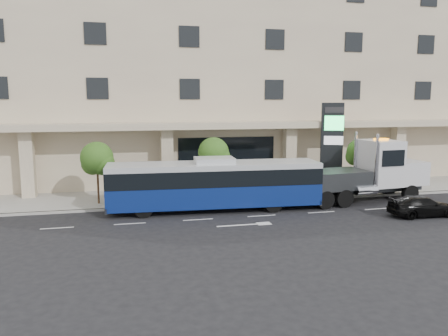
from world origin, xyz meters
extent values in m
plane|color=black|center=(0.00, 0.00, 0.00)|extent=(120.00, 120.00, 0.00)
cube|color=gray|center=(0.00, 5.00, 0.07)|extent=(120.00, 6.00, 0.15)
cube|color=gray|center=(0.00, 2.00, 0.07)|extent=(120.00, 0.30, 0.15)
cube|color=tan|center=(0.00, 15.50, 10.00)|extent=(60.00, 15.00, 20.00)
cube|color=tan|center=(0.00, 6.80, 5.20)|extent=(60.00, 2.80, 0.50)
cube|color=black|center=(0.00, 7.97, 2.15)|extent=(8.00, 0.12, 4.00)
cube|color=tan|center=(-15.00, 6.80, 2.60)|extent=(0.90, 0.90, 4.90)
cube|color=tan|center=(-5.00, 6.80, 2.60)|extent=(0.90, 0.90, 4.90)
cube|color=tan|center=(5.00, 6.80, 2.60)|extent=(0.90, 0.90, 4.90)
cube|color=tan|center=(15.00, 6.80, 2.60)|extent=(0.90, 0.90, 4.90)
cylinder|color=#422B19|center=(-10.00, 3.60, 1.55)|extent=(0.14, 0.14, 2.80)
sphere|color=#173D11|center=(-10.00, 3.60, 3.27)|extent=(2.20, 2.20, 2.20)
sphere|color=#173D11|center=(-9.65, 3.40, 2.95)|extent=(1.65, 1.65, 1.65)
sphere|color=#173D11|center=(-10.30, 3.80, 2.87)|extent=(1.54, 1.54, 1.54)
cylinder|color=#422B19|center=(-2.00, 3.60, 1.62)|extent=(0.14, 0.14, 2.94)
sphere|color=#173D11|center=(-2.00, 3.60, 3.43)|extent=(2.20, 2.20, 2.20)
sphere|color=#173D11|center=(-1.65, 3.40, 3.09)|extent=(1.65, 1.65, 1.65)
sphere|color=#173D11|center=(-2.30, 3.80, 3.01)|extent=(1.54, 1.54, 1.54)
cylinder|color=#422B19|center=(9.50, 3.60, 1.51)|extent=(0.14, 0.14, 2.73)
sphere|color=#173D11|center=(9.50, 3.60, 3.19)|extent=(2.00, 2.00, 2.00)
sphere|color=#173D11|center=(9.85, 3.40, 2.88)|extent=(1.50, 1.50, 1.50)
sphere|color=#173D11|center=(9.20, 3.80, 2.80)|extent=(1.40, 1.40, 1.40)
cylinder|color=black|center=(-7.15, -0.33, 0.57)|extent=(1.15, 0.40, 1.14)
cylinder|color=black|center=(-7.02, 2.05, 0.57)|extent=(1.15, 0.40, 1.14)
cylinder|color=black|center=(1.01, -0.78, 0.57)|extent=(1.15, 0.40, 1.14)
cylinder|color=black|center=(1.14, 1.60, 0.57)|extent=(1.15, 0.40, 1.14)
cube|color=navy|center=(-2.55, 0.61, 1.08)|extent=(13.76, 3.58, 1.36)
cube|color=black|center=(-2.55, 0.61, 2.27)|extent=(13.76, 3.63, 1.02)
cube|color=#B9BDC2|center=(-2.55, 0.61, 2.95)|extent=(13.76, 3.58, 0.34)
cube|color=#B9BDC2|center=(-2.55, 0.61, 3.29)|extent=(2.59, 1.95, 0.34)
cube|color=#2D3033|center=(-9.30, 0.98, 0.51)|extent=(0.30, 2.84, 0.34)
cube|color=#2D3033|center=(4.20, 0.24, 0.51)|extent=(0.30, 2.84, 0.34)
cube|color=#2D3033|center=(8.12, 0.72, 0.89)|extent=(9.49, 1.90, 0.44)
cube|color=silver|center=(11.71, 1.03, 1.94)|extent=(2.43, 2.73, 1.66)
cube|color=silver|center=(12.82, 1.12, 1.94)|extent=(0.27, 2.22, 1.33)
cube|color=silver|center=(9.50, 0.84, 2.72)|extent=(2.44, 2.95, 3.22)
cube|color=black|center=(10.55, 0.93, 3.22)|extent=(0.30, 2.44, 1.33)
cylinder|color=silver|center=(8.39, -0.48, 3.00)|extent=(0.22, 0.22, 3.77)
cylinder|color=silver|center=(8.18, 1.95, 3.00)|extent=(0.22, 0.22, 3.77)
cube|color=#2D3033|center=(5.74, 0.52, 1.72)|extent=(4.87, 3.04, 1.22)
cube|color=#2D3033|center=(3.09, 0.30, 1.05)|extent=(1.79, 0.46, 0.24)
cube|color=#2D3033|center=(2.43, 0.24, 0.61)|extent=(0.44, 2.01, 0.20)
cube|color=orange|center=(9.50, 0.84, 4.38)|extent=(1.03, 0.47, 0.16)
cylinder|color=black|center=(11.37, -0.17, 0.61)|extent=(1.25, 0.46, 1.22)
cylinder|color=black|center=(11.17, 2.15, 0.61)|extent=(1.25, 0.46, 1.22)
cylinder|color=black|center=(6.06, -0.62, 0.61)|extent=(1.25, 0.46, 1.22)
cylinder|color=black|center=(5.87, 1.70, 0.61)|extent=(1.25, 0.46, 1.22)
cylinder|color=black|center=(4.63, -0.74, 0.61)|extent=(1.25, 0.46, 1.22)
cylinder|color=black|center=(4.43, 1.58, 0.61)|extent=(1.25, 0.46, 1.22)
imported|color=black|center=(9.68, -3.73, 0.62)|extent=(4.36, 1.90, 1.25)
cube|color=black|center=(7.89, 5.14, 3.55)|extent=(1.79, 1.13, 6.79)
cube|color=#25DF63|center=(7.89, 4.83, 5.36)|extent=(1.40, 0.58, 1.13)
cube|color=silver|center=(7.89, 4.83, 4.00)|extent=(1.40, 0.58, 0.68)
cube|color=#262628|center=(7.89, 4.83, 6.38)|extent=(1.40, 0.58, 0.45)
camera|label=1|loc=(-8.12, -26.63, 6.99)|focal=35.00mm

